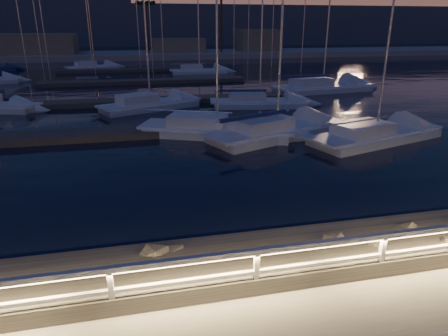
% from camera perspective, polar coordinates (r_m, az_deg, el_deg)
% --- Properties ---
extents(ground, '(400.00, 400.00, 0.00)m').
position_cam_1_polar(ground, '(8.92, -1.92, -18.04)').
color(ground, '#B0AB9F').
rests_on(ground, ground).
extents(harbor_water, '(400.00, 440.00, 0.60)m').
position_cam_1_polar(harbor_water, '(38.71, -10.81, 9.92)').
color(harbor_water, black).
rests_on(harbor_water, ground).
extents(guard_rail, '(44.11, 0.12, 1.06)m').
position_cam_1_polar(guard_rail, '(8.46, -2.45, -13.96)').
color(guard_rail, white).
rests_on(guard_rail, ground).
extents(riprap, '(35.38, 2.66, 1.25)m').
position_cam_1_polar(riprap, '(9.65, -17.72, -16.45)').
color(riprap, '#666157').
rests_on(riprap, ground).
extents(floating_docks, '(22.00, 36.00, 0.40)m').
position_cam_1_polar(floating_docks, '(39.88, -10.94, 11.03)').
color(floating_docks, '#5C544C').
rests_on(floating_docks, ground).
extents(far_shore, '(160.00, 14.00, 5.20)m').
position_cam_1_polar(far_shore, '(81.15, -12.34, 15.75)').
color(far_shore, '#B0AB9F').
rests_on(far_shore, ground).
extents(palm_center, '(3.00, 3.00, 9.70)m').
position_cam_1_polar(palm_center, '(80.06, -11.17, 21.88)').
color(palm_center, '#453520').
rests_on(palm_center, ground).
extents(distant_hills, '(230.00, 37.50, 18.00)m').
position_cam_1_polar(distant_hills, '(142.16, -22.31, 18.17)').
color(distant_hills, '#394558').
rests_on(distant_hills, ground).
extents(sailboat_c, '(8.99, 5.59, 14.84)m').
position_cam_1_polar(sailboat_c, '(22.90, 7.11, 5.47)').
color(sailboat_c, silver).
rests_on(sailboat_c, ground).
extents(sailboat_d, '(8.75, 4.75, 14.26)m').
position_cam_1_polar(sailboat_d, '(23.40, 20.54, 4.58)').
color(sailboat_d, silver).
rests_on(sailboat_d, ground).
extents(sailboat_f, '(8.02, 5.18, 13.36)m').
position_cam_1_polar(sailboat_f, '(30.97, -10.85, 9.02)').
color(sailboat_f, silver).
rests_on(sailboat_f, ground).
extents(sailboat_g, '(7.90, 3.54, 12.97)m').
position_cam_1_polar(sailboat_g, '(31.58, 4.71, 9.45)').
color(sailboat_g, silver).
rests_on(sailboat_g, ground).
extents(sailboat_h, '(9.13, 5.82, 15.06)m').
position_cam_1_polar(sailboat_h, '(23.19, -1.55, 5.76)').
color(sailboat_h, silver).
rests_on(sailboat_h, ground).
extents(sailboat_k, '(7.70, 2.46, 12.96)m').
position_cam_1_polar(sailboat_k, '(53.79, -3.79, 13.77)').
color(sailboat_k, silver).
rests_on(sailboat_k, ground).
extents(sailboat_l, '(10.35, 4.31, 16.99)m').
position_cam_1_polar(sailboat_l, '(39.87, 13.59, 11.23)').
color(sailboat_l, silver).
rests_on(sailboat_l, ground).
extents(sailboat_n, '(7.61, 4.88, 12.66)m').
position_cam_1_polar(sailboat_n, '(61.28, -18.43, 13.59)').
color(sailboat_n, silver).
rests_on(sailboat_n, ground).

